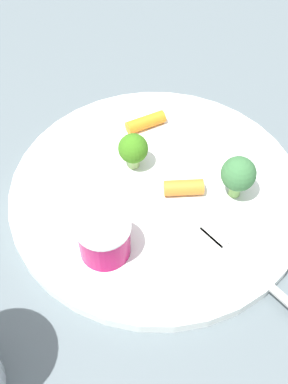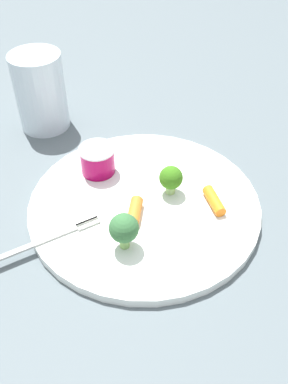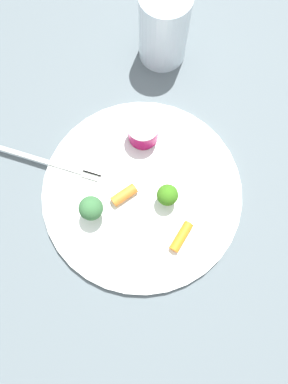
% 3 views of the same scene
% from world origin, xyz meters
% --- Properties ---
extents(ground_plane, '(2.40, 2.40, 0.00)m').
position_xyz_m(ground_plane, '(0.00, 0.00, 0.00)').
color(ground_plane, '#546064').
extents(plate, '(0.29, 0.29, 0.01)m').
position_xyz_m(plate, '(0.00, 0.00, 0.01)').
color(plate, white).
rests_on(plate, ground_plane).
extents(sauce_cup, '(0.05, 0.05, 0.04)m').
position_xyz_m(sauce_cup, '(0.08, 0.03, 0.03)').
color(sauce_cup, '#990544').
rests_on(sauce_cup, plate).
extents(broccoli_floret_0, '(0.03, 0.03, 0.04)m').
position_xyz_m(broccoli_floret_0, '(0.00, -0.04, 0.04)').
color(broccoli_floret_0, '#99C171').
rests_on(broccoli_floret_0, plate).
extents(broccoli_floret_1, '(0.03, 0.03, 0.05)m').
position_xyz_m(broccoli_floret_1, '(-0.05, 0.05, 0.04)').
color(broccoli_floret_1, '#82B65D').
rests_on(broccoli_floret_1, plate).
extents(carrot_stick_0, '(0.04, 0.03, 0.02)m').
position_xyz_m(carrot_stick_0, '(-0.02, 0.02, 0.02)').
color(carrot_stick_0, orange).
rests_on(carrot_stick_0, plate).
extents(carrot_stick_1, '(0.05, 0.02, 0.01)m').
position_xyz_m(carrot_stick_1, '(-0.04, -0.07, 0.02)').
color(carrot_stick_1, orange).
rests_on(carrot_stick_1, plate).
extents(fork, '(0.02, 0.20, 0.00)m').
position_xyz_m(fork, '(-0.01, 0.16, 0.01)').
color(fork, '#B4B6B0').
rests_on(fork, plate).
extents(drinking_glass, '(0.08, 0.08, 0.12)m').
position_xyz_m(drinking_glass, '(0.24, 0.05, 0.06)').
color(drinking_glass, silver).
rests_on(drinking_glass, ground_plane).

